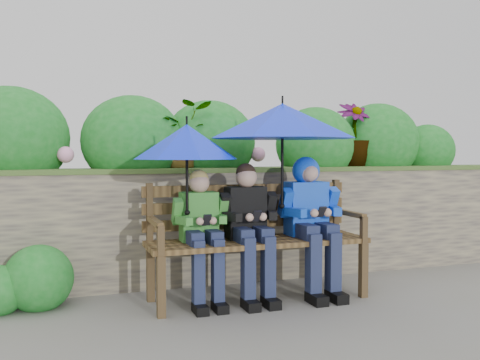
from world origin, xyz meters
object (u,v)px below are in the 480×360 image
object	(u,v)px
park_bench	(255,232)
umbrella_left	(187,142)
boy_left	(202,228)
umbrella_right	(282,121)
boy_middle	(250,223)
boy_right	(311,212)

from	to	relation	value
park_bench	umbrella_left	world-z (taller)	umbrella_left
park_bench	boy_left	size ratio (longest dim) A/B	1.70
park_bench	umbrella_right	bearing A→B (deg)	-19.07
park_bench	boy_middle	bearing A→B (deg)	-133.84
boy_left	umbrella_right	size ratio (longest dim) A/B	0.88
boy_left	boy_right	distance (m)	0.93
umbrella_left	umbrella_right	xyz separation A→B (m)	(0.79, 0.04, 0.17)
boy_left	boy_right	world-z (taller)	boy_right
boy_right	umbrella_right	distance (m)	0.78
boy_right	boy_middle	bearing A→B (deg)	-179.19
park_bench	boy_middle	world-z (taller)	boy_middle
boy_right	park_bench	bearing A→B (deg)	171.47
boy_middle	umbrella_right	distance (m)	0.85
umbrella_left	park_bench	bearing A→B (deg)	10.41
boy_right	boy_left	bearing A→B (deg)	-179.84
park_bench	boy_middle	xyz separation A→B (m)	(-0.07, -0.08, 0.09)
park_bench	boy_left	bearing A→B (deg)	-171.07
boy_middle	boy_right	world-z (taller)	boy_right
boy_left	boy_middle	world-z (taller)	boy_middle
boy_left	boy_right	size ratio (longest dim) A/B	0.91
umbrella_right	boy_right	bearing A→B (deg)	0.35
boy_left	umbrella_right	bearing A→B (deg)	0.09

